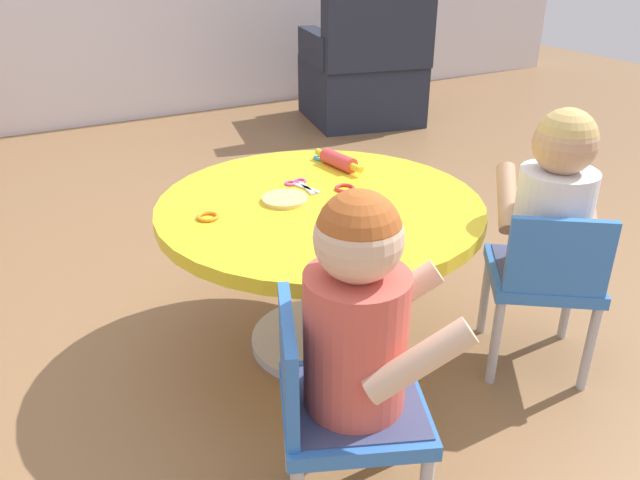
# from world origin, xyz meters

# --- Properties ---
(ground_plane) EXTENTS (10.00, 10.00, 0.00)m
(ground_plane) POSITION_xyz_m (0.00, 0.00, 0.00)
(ground_plane) COLOR olive
(craft_table) EXTENTS (0.95, 0.95, 0.50)m
(craft_table) POSITION_xyz_m (0.00, 0.00, 0.39)
(craft_table) COLOR silver
(craft_table) RESTS_ON ground
(child_chair_left) EXTENTS (0.39, 0.39, 0.54)m
(child_chair_left) POSITION_xyz_m (-0.28, -0.59, 0.31)
(child_chair_left) COLOR #B7B7BC
(child_chair_left) RESTS_ON ground
(seated_child_left) EXTENTS (0.42, 0.38, 0.51)m
(seated_child_left) POSITION_xyz_m (-0.25, -0.61, 0.53)
(seated_child_left) COLOR #3F4772
(seated_child_left) RESTS_ON ground
(child_chair_right) EXTENTS (0.42, 0.42, 0.54)m
(child_chair_right) POSITION_xyz_m (0.51, -0.41, 0.31)
(child_chair_right) COLOR #B7B7BC
(child_chair_right) RESTS_ON ground
(seated_child_right) EXTENTS (0.42, 0.44, 0.51)m
(seated_child_right) POSITION_xyz_m (0.53, -0.38, 0.53)
(seated_child_right) COLOR #3F4772
(seated_child_right) RESTS_ON ground
(armchair_dark) EXTENTS (0.83, 0.85, 0.85)m
(armchair_dark) POSITION_xyz_m (1.52, 2.15, 0.31)
(armchair_dark) COLOR #232838
(armchair_dark) RESTS_ON ground
(rolling_pin) EXTENTS (0.07, 0.23, 0.05)m
(rolling_pin) POSITION_xyz_m (0.19, 0.22, 0.52)
(rolling_pin) COLOR #D83F3F
(rolling_pin) RESTS_ON craft_table
(craft_scissors) EXTENTS (0.08, 0.14, 0.01)m
(craft_scissors) POSITION_xyz_m (0.01, 0.14, 0.50)
(craft_scissors) COLOR silver
(craft_scissors) RESTS_ON craft_table
(playdough_blob_0) EXTENTS (0.13, 0.13, 0.01)m
(playdough_blob_0) POSITION_xyz_m (-0.09, 0.05, 0.50)
(playdough_blob_0) COLOR #F2CC72
(playdough_blob_0) RESTS_ON craft_table
(cookie_cutter_0) EXTENTS (0.06, 0.06, 0.01)m
(cookie_cutter_0) POSITION_xyz_m (0.19, 0.33, 0.50)
(cookie_cutter_0) COLOR #3F99D8
(cookie_cutter_0) RESTS_ON craft_table
(cookie_cutter_1) EXTENTS (0.06, 0.06, 0.01)m
(cookie_cutter_1) POSITION_xyz_m (0.11, 0.05, 0.50)
(cookie_cutter_1) COLOR red
(cookie_cutter_1) RESTS_ON craft_table
(cookie_cutter_2) EXTENTS (0.06, 0.06, 0.01)m
(cookie_cutter_2) POSITION_xyz_m (-0.32, 0.05, 0.50)
(cookie_cutter_2) COLOR orange
(cookie_cutter_2) RESTS_ON craft_table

